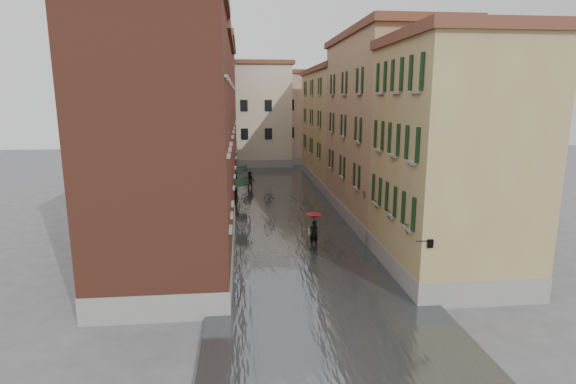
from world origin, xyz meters
TOP-DOWN VIEW (x-y plane):
  - ground at (0.00, 0.00)m, footprint 120.00×120.00m
  - floodwater at (0.00, 13.00)m, footprint 10.00×60.00m
  - building_left_near at (-7.00, -2.00)m, footprint 6.00×8.00m
  - building_left_mid at (-7.00, 9.00)m, footprint 6.00×14.00m
  - building_left_far at (-7.00, 24.00)m, footprint 6.00×16.00m
  - building_right_near at (7.00, -2.00)m, footprint 6.00×8.00m
  - building_right_mid at (7.00, 9.00)m, footprint 6.00×14.00m
  - building_right_far at (7.00, 24.00)m, footprint 6.00×16.00m
  - building_end_cream at (-3.00, 38.00)m, footprint 12.00×9.00m
  - building_end_pink at (6.00, 40.00)m, footprint 10.00×9.00m
  - awning_near at (-3.48, 11.22)m, footprint 1.09×3.27m
  - awning_far at (-3.49, 17.76)m, footprint 1.09×2.92m
  - wall_lantern at (4.33, -6.00)m, footprint 0.71×0.22m
  - window_planters at (4.12, -0.71)m, footprint 0.59×8.08m
  - pedestrian_main at (0.87, 2.77)m, footprint 0.99×0.99m
  - pedestrian_far at (-2.61, 20.49)m, footprint 1.04×0.89m

SIDE VIEW (x-z plane):
  - ground at x=0.00m, z-range 0.00..0.00m
  - floodwater at x=0.00m, z-range 0.00..0.20m
  - pedestrian_far at x=-2.61m, z-range 0.00..1.84m
  - pedestrian_main at x=0.87m, z-range 0.24..2.30m
  - awning_far at x=-3.49m, z-range 1.06..3.86m
  - awning_near at x=-3.48m, z-range 1.07..3.87m
  - wall_lantern at x=4.33m, z-range 2.83..3.18m
  - window_planters at x=4.12m, z-range 3.09..3.93m
  - building_right_near at x=7.00m, z-range 0.00..11.50m
  - building_right_far at x=7.00m, z-range 0.00..11.50m
  - building_end_pink at x=6.00m, z-range 0.00..12.00m
  - building_left_mid at x=-7.00m, z-range 0.00..12.50m
  - building_left_near at x=-7.00m, z-range 0.00..13.00m
  - building_right_mid at x=7.00m, z-range 0.00..13.00m
  - building_end_cream at x=-3.00m, z-range 0.00..13.00m
  - building_left_far at x=-7.00m, z-range 0.00..14.00m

